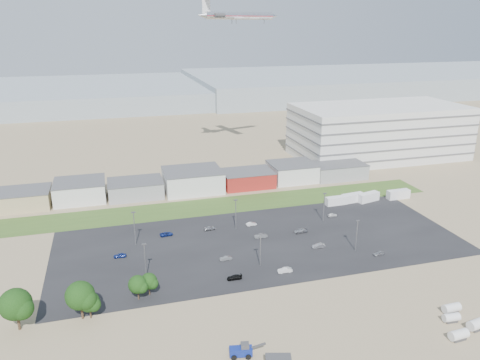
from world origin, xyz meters
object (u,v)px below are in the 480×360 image
object	(u,v)px
storage_tank_nw	(451,317)
airliner	(239,16)
parked_car_2	(379,253)
parked_car_4	(226,258)
parked_car_11	(251,224)
tree_far_left	(16,307)
parked_car_3	(234,277)
parked_car_8	(332,215)
parked_car_6	(210,228)
box_trailer_a	(336,201)
parked_car_1	(319,246)
parked_car_13	(285,270)
parked_car_5	(120,255)
parked_car_7	(261,236)
parked_car_12	(300,231)
parked_car_9	(166,234)
telehandler	(241,350)

from	to	relation	value
storage_tank_nw	airliner	world-z (taller)	airliner
parked_car_2	parked_car_4	size ratio (longest dim) A/B	0.96
airliner	parked_car_4	world-z (taller)	airliner
parked_car_4	parked_car_11	xyz separation A→B (m)	(13.70, 20.28, -0.01)
parked_car_2	tree_far_left	bearing A→B (deg)	-89.40
parked_car_3	parked_car_4	bearing A→B (deg)	-179.91
airliner	parked_car_2	world-z (taller)	airliner
parked_car_8	airliner	bearing A→B (deg)	8.02
parked_car_6	box_trailer_a	bearing A→B (deg)	-84.97
storage_tank_nw	parked_car_8	distance (m)	60.84
parked_car_1	parked_car_13	bearing A→B (deg)	-53.95
storage_tank_nw	parked_car_6	size ratio (longest dim) A/B	0.94
parked_car_5	parked_car_4	bearing A→B (deg)	74.46
parked_car_1	parked_car_6	xyz separation A→B (m)	(-27.83, 20.98, -0.08)
parked_car_3	parked_car_8	world-z (taller)	parked_car_3
tree_far_left	parked_car_13	world-z (taller)	tree_far_left
parked_car_2	parked_car_7	world-z (taller)	parked_car_7
parked_car_2	parked_car_12	xyz separation A→B (m)	(-15.43, 19.99, 0.09)
parked_car_3	parked_car_11	bearing A→B (deg)	157.68
airliner	parked_car_9	size ratio (longest dim) A/B	10.13
parked_car_1	parked_car_5	size ratio (longest dim) A/B	1.13
parked_car_3	airliner	bearing A→B (deg)	165.72
parked_car_3	parked_car_8	distance (m)	52.53
parked_car_3	parked_car_9	bearing A→B (deg)	-154.21
airliner	parked_car_5	bearing A→B (deg)	-139.09
parked_car_2	parked_car_4	distance (m)	43.22
telehandler	parked_car_12	xyz separation A→B (m)	(33.70, 49.91, -0.85)
parked_car_3	box_trailer_a	bearing A→B (deg)	131.46
tree_far_left	parked_car_9	size ratio (longest dim) A/B	2.71
parked_car_3	parked_car_4	distance (m)	10.56
storage_tank_nw	parked_car_8	world-z (taller)	storage_tank_nw
parked_car_6	parked_car_12	xyz separation A→B (m)	(26.80, -9.82, 0.09)
telehandler	parked_car_6	distance (m)	60.13
parked_car_4	parked_car_2	bearing A→B (deg)	76.71
parked_car_1	box_trailer_a	bearing A→B (deg)	145.30
parked_car_9	parked_car_12	world-z (taller)	parked_car_12
storage_tank_nw	parked_car_5	size ratio (longest dim) A/B	1.04
parked_car_11	parked_car_8	bearing A→B (deg)	-96.86
box_trailer_a	parked_car_4	size ratio (longest dim) A/B	2.30
box_trailer_a	parked_car_5	distance (m)	79.33
parked_car_3	parked_car_7	distance (m)	25.60
telehandler	parked_car_13	world-z (taller)	telehandler
airliner	box_trailer_a	bearing A→B (deg)	-90.28
tree_far_left	parked_car_1	world-z (taller)	tree_far_left
parked_car_3	parked_car_9	size ratio (longest dim) A/B	0.97
telehandler	parked_car_3	xyz separation A→B (m)	(6.48, 28.49, -0.94)
parked_car_9	parked_car_11	size ratio (longest dim) A/B	1.18
parked_car_8	parked_car_9	bearing A→B (deg)	89.66
parked_car_5	parked_car_13	size ratio (longest dim) A/B	0.91
parked_car_3	parked_car_7	bearing A→B (deg)	148.65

